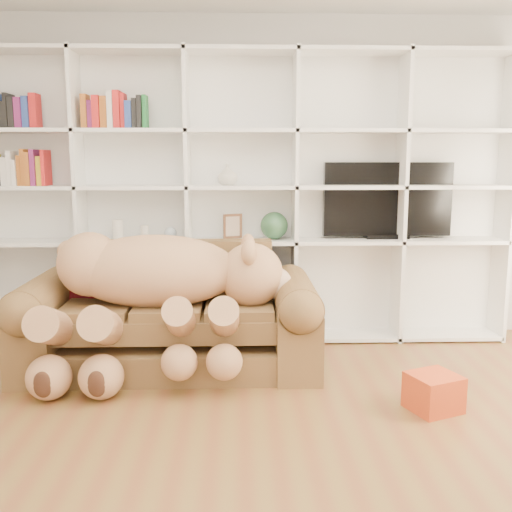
{
  "coord_description": "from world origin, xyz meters",
  "views": [
    {
      "loc": [
        -0.03,
        -2.4,
        1.53
      ],
      "look_at": [
        0.1,
        1.63,
        0.84
      ],
      "focal_mm": 40.0,
      "sensor_mm": 36.0,
      "label": 1
    }
  ],
  "objects_px": {
    "teddy_bear": "(155,287)",
    "gift_box": "(434,392)",
    "tv": "(387,201)",
    "sofa": "(171,322)"
  },
  "relations": [
    {
      "from": "teddy_bear",
      "to": "gift_box",
      "type": "distance_m",
      "value": 1.96
    },
    {
      "from": "tv",
      "to": "gift_box",
      "type": "bearing_deg",
      "value": -92.2
    },
    {
      "from": "sofa",
      "to": "tv",
      "type": "relative_size",
      "value": 1.99
    },
    {
      "from": "sofa",
      "to": "teddy_bear",
      "type": "distance_m",
      "value": 0.36
    },
    {
      "from": "sofa",
      "to": "teddy_bear",
      "type": "bearing_deg",
      "value": -114.91
    },
    {
      "from": "gift_box",
      "to": "tv",
      "type": "xyz_separation_m",
      "value": [
        0.06,
        1.49,
        1.07
      ]
    },
    {
      "from": "teddy_bear",
      "to": "gift_box",
      "type": "relative_size",
      "value": 6.21
    },
    {
      "from": "teddy_bear",
      "to": "tv",
      "type": "xyz_separation_m",
      "value": [
        1.84,
        0.85,
        0.53
      ]
    },
    {
      "from": "sofa",
      "to": "gift_box",
      "type": "xyz_separation_m",
      "value": [
        1.7,
        -0.82,
        -0.23
      ]
    },
    {
      "from": "gift_box",
      "to": "sofa",
      "type": "bearing_deg",
      "value": 154.25
    }
  ]
}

